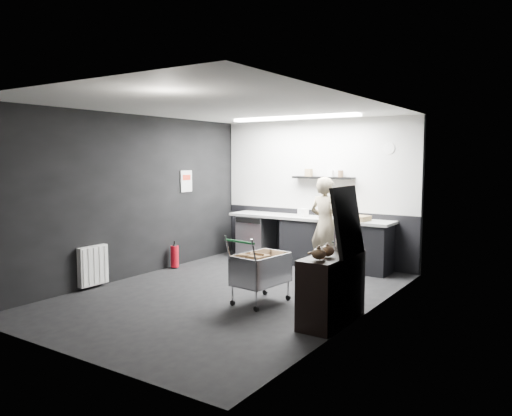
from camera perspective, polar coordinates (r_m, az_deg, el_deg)
The scene contains 22 objects.
floor at distance 7.43m, azimuth -2.92°, elevation -9.76°, with size 5.50×5.50×0.00m, color black.
ceiling at distance 7.19m, azimuth -3.03°, elevation 11.45°, with size 5.50×5.50×0.00m, color silver.
wall_back at distance 9.53m, azimuth 6.90°, elevation 1.89°, with size 5.50×5.50×0.00m, color black.
wall_front at distance 5.25m, azimuth -21.12°, elevation -1.59°, with size 5.50×5.50×0.00m, color black.
wall_left at distance 8.52m, azimuth -13.86°, elevation 1.31°, with size 5.50×5.50×0.00m, color black.
wall_right at distance 6.21m, azimuth 12.03°, elevation -0.24°, with size 5.50×5.50×0.00m, color black.
kitchen_wall_panel at distance 9.49m, azimuth 6.89°, elevation 4.90°, with size 3.95×0.02×1.70m, color silver.
dado_panel at distance 9.61m, azimuth 6.79°, elevation -3.18°, with size 3.95×0.02×1.00m, color black.
floating_shelf at distance 9.31m, azimuth 7.67°, elevation 3.45°, with size 1.20×0.22×0.04m, color black.
wall_clock at distance 8.94m, azimuth 14.98°, elevation 6.62°, with size 0.20×0.20×0.03m, color white.
poster at distance 9.42m, azimuth -7.98°, elevation 3.05°, with size 0.02×0.30×0.40m, color silver.
poster_red_band at distance 9.42m, azimuth -7.96°, elevation 3.48°, with size 0.01×0.22×0.10m, color red.
radiator at distance 8.04m, azimuth -18.13°, elevation -6.27°, with size 0.10×0.50×0.60m, color white.
ceiling_strip at distance 8.74m, azimuth 4.32°, elevation 10.23°, with size 2.40×0.20×0.04m, color white.
prep_counter at distance 9.28m, azimuth 6.67°, elevation -3.76°, with size 3.20×0.61×0.90m.
person at distance 8.64m, azimuth 7.91°, elevation -1.97°, with size 0.61×0.40×1.67m, color beige.
shopping_cart at distance 6.87m, azimuth 0.53°, elevation -7.27°, with size 0.59×0.90×0.92m.
sideboard at distance 6.15m, azimuth 8.88°, elevation -8.03°, with size 0.47×1.10×1.65m.
fire_extinguisher at distance 9.14m, azimuth -9.28°, elevation -5.39°, with size 0.14×0.14×0.47m.
cardboard_box at distance 8.83m, azimuth 11.34°, elevation -1.13°, with size 0.44×0.33×0.09m, color olive.
pink_tub at distance 9.14m, azimuth 7.61°, elevation -0.55°, with size 0.18×0.18×0.18m, color beige.
white_container at distance 9.26m, azimuth 5.40°, elevation -0.53°, with size 0.17×0.13×0.15m, color white.
Camera 1 is at (4.25, -5.75, 1.99)m, focal length 35.00 mm.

